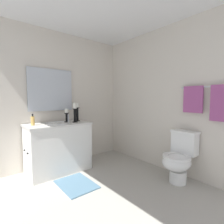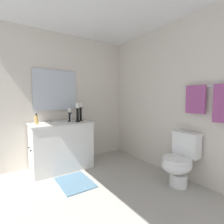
{
  "view_description": "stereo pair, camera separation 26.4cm",
  "coord_description": "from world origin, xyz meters",
  "px_view_note": "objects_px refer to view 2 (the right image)",
  "views": [
    {
      "loc": [
        1.55,
        -1.21,
        1.23
      ],
      "look_at": [
        -0.48,
        0.47,
        1.02
      ],
      "focal_mm": 27.04,
      "sensor_mm": 36.0,
      "label": 1
    },
    {
      "loc": [
        1.71,
        -1.0,
        1.23
      ],
      "look_at": [
        -0.48,
        0.47,
        1.02
      ],
      "focal_mm": 27.04,
      "sensor_mm": 36.0,
      "label": 2
    }
  ],
  "objects_px": {
    "soap_bottle": "(36,120)",
    "towel_near_vanity": "(195,99)",
    "candle_holder_short": "(78,112)",
    "sink_basin": "(61,125)",
    "mirror": "(55,90)",
    "candle_holder_mid": "(70,115)",
    "toilet": "(180,160)",
    "bath_mat": "(75,182)",
    "vanity_cabinet": "(61,146)",
    "candle_holder_tall": "(81,111)",
    "towel_bar": "(211,86)"
  },
  "relations": [
    {
      "from": "sink_basin",
      "to": "toilet",
      "type": "bearing_deg",
      "value": 38.35
    },
    {
      "from": "candle_holder_tall",
      "to": "toilet",
      "type": "height_order",
      "value": "candle_holder_tall"
    },
    {
      "from": "towel_bar",
      "to": "toilet",
      "type": "bearing_deg",
      "value": -140.23
    },
    {
      "from": "candle_holder_mid",
      "to": "toilet",
      "type": "bearing_deg",
      "value": 32.92
    },
    {
      "from": "towel_near_vanity",
      "to": "candle_holder_short",
      "type": "bearing_deg",
      "value": -143.97
    },
    {
      "from": "candle_holder_tall",
      "to": "soap_bottle",
      "type": "xyz_separation_m",
      "value": [
        0.01,
        -0.78,
        -0.1
      ]
    },
    {
      "from": "mirror",
      "to": "towel_near_vanity",
      "type": "height_order",
      "value": "mirror"
    },
    {
      "from": "sink_basin",
      "to": "candle_holder_mid",
      "type": "distance_m",
      "value": 0.25
    },
    {
      "from": "candle_holder_tall",
      "to": "toilet",
      "type": "relative_size",
      "value": 0.44
    },
    {
      "from": "mirror",
      "to": "towel_bar",
      "type": "bearing_deg",
      "value": 34.6
    },
    {
      "from": "mirror",
      "to": "soap_bottle",
      "type": "distance_m",
      "value": 0.67
    },
    {
      "from": "sink_basin",
      "to": "bath_mat",
      "type": "relative_size",
      "value": 0.67
    },
    {
      "from": "soap_bottle",
      "to": "toilet",
      "type": "relative_size",
      "value": 0.24
    },
    {
      "from": "soap_bottle",
      "to": "towel_near_vanity",
      "type": "xyz_separation_m",
      "value": [
        1.64,
        1.79,
        0.33
      ]
    },
    {
      "from": "toilet",
      "to": "bath_mat",
      "type": "height_order",
      "value": "toilet"
    },
    {
      "from": "mirror",
      "to": "bath_mat",
      "type": "xyz_separation_m",
      "value": [
        0.91,
        0.0,
        -1.38
      ]
    },
    {
      "from": "candle_holder_short",
      "to": "mirror",
      "type": "bearing_deg",
      "value": -139.63
    },
    {
      "from": "mirror",
      "to": "candle_holder_short",
      "type": "distance_m",
      "value": 0.59
    },
    {
      "from": "vanity_cabinet",
      "to": "toilet",
      "type": "bearing_deg",
      "value": 38.38
    },
    {
      "from": "soap_bottle",
      "to": "toilet",
      "type": "height_order",
      "value": "soap_bottle"
    },
    {
      "from": "sink_basin",
      "to": "vanity_cabinet",
      "type": "bearing_deg",
      "value": -90.0
    },
    {
      "from": "toilet",
      "to": "bath_mat",
      "type": "xyz_separation_m",
      "value": [
        -0.89,
        -1.2,
        -0.36
      ]
    },
    {
      "from": "vanity_cabinet",
      "to": "toilet",
      "type": "distance_m",
      "value": 1.94
    },
    {
      "from": "candle_holder_mid",
      "to": "towel_bar",
      "type": "distance_m",
      "value": 2.26
    },
    {
      "from": "mirror",
      "to": "toilet",
      "type": "xyz_separation_m",
      "value": [
        1.8,
        1.2,
        -1.02
      ]
    },
    {
      "from": "candle_holder_short",
      "to": "candle_holder_mid",
      "type": "relative_size",
      "value": 1.43
    },
    {
      "from": "vanity_cabinet",
      "to": "candle_holder_mid",
      "type": "xyz_separation_m",
      "value": [
        -0.05,
        0.19,
        0.53
      ]
    },
    {
      "from": "sink_basin",
      "to": "towel_bar",
      "type": "xyz_separation_m",
      "value": [
        1.78,
        1.42,
        0.62
      ]
    },
    {
      "from": "sink_basin",
      "to": "towel_near_vanity",
      "type": "xyz_separation_m",
      "value": [
        1.6,
        1.41,
        0.44
      ]
    },
    {
      "from": "candle_holder_short",
      "to": "soap_bottle",
      "type": "relative_size",
      "value": 1.88
    },
    {
      "from": "toilet",
      "to": "bath_mat",
      "type": "distance_m",
      "value": 1.54
    },
    {
      "from": "toilet",
      "to": "towel_near_vanity",
      "type": "relative_size",
      "value": 1.92
    },
    {
      "from": "vanity_cabinet",
      "to": "sink_basin",
      "type": "height_order",
      "value": "sink_basin"
    },
    {
      "from": "soap_bottle",
      "to": "towel_near_vanity",
      "type": "distance_m",
      "value": 2.45
    },
    {
      "from": "candle_holder_short",
      "to": "soap_bottle",
      "type": "xyz_separation_m",
      "value": [
        -0.1,
        -0.67,
        -0.11
      ]
    },
    {
      "from": "sink_basin",
      "to": "towel_bar",
      "type": "relative_size",
      "value": 0.53
    },
    {
      "from": "vanity_cabinet",
      "to": "bath_mat",
      "type": "relative_size",
      "value": 1.71
    },
    {
      "from": "toilet",
      "to": "towel_near_vanity",
      "type": "bearing_deg",
      "value": 69.02
    },
    {
      "from": "vanity_cabinet",
      "to": "towel_near_vanity",
      "type": "bearing_deg",
      "value": 41.38
    },
    {
      "from": "toilet",
      "to": "vanity_cabinet",
      "type": "bearing_deg",
      "value": -141.62
    },
    {
      "from": "sink_basin",
      "to": "mirror",
      "type": "relative_size",
      "value": 0.51
    },
    {
      "from": "mirror",
      "to": "candle_holder_mid",
      "type": "height_order",
      "value": "mirror"
    },
    {
      "from": "soap_bottle",
      "to": "bath_mat",
      "type": "relative_size",
      "value": 0.3
    },
    {
      "from": "candle_holder_tall",
      "to": "soap_bottle",
      "type": "distance_m",
      "value": 0.78
    },
    {
      "from": "towel_near_vanity",
      "to": "vanity_cabinet",
      "type": "bearing_deg",
      "value": -138.62
    },
    {
      "from": "sink_basin",
      "to": "mirror",
      "type": "height_order",
      "value": "mirror"
    },
    {
      "from": "towel_bar",
      "to": "bath_mat",
      "type": "distance_m",
      "value": 2.3
    },
    {
      "from": "vanity_cabinet",
      "to": "sink_basin",
      "type": "bearing_deg",
      "value": 90.0
    },
    {
      "from": "vanity_cabinet",
      "to": "candle_holder_tall",
      "type": "distance_m",
      "value": 0.71
    },
    {
      "from": "vanity_cabinet",
      "to": "candle_holder_short",
      "type": "distance_m",
      "value": 0.66
    }
  ]
}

